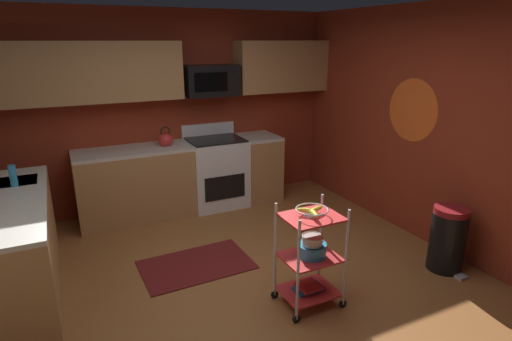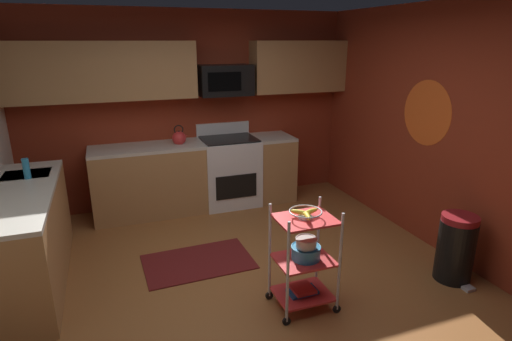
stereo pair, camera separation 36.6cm
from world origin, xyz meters
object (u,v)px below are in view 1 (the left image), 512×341
at_px(mixing_bowl_small, 313,240).
at_px(microwave, 211,81).
at_px(book_stack, 308,287).
at_px(rolling_cart, 310,257).
at_px(kettle, 166,140).
at_px(trash_can, 448,239).
at_px(fruit_bowl, 312,211).
at_px(dish_soap_bottle, 13,176).
at_px(mixing_bowl_large, 312,249).
at_px(oven_range, 216,171).

bearing_deg(mixing_bowl_small, microwave, 88.09).
bearing_deg(book_stack, mixing_bowl_small, -55.49).
height_order(rolling_cart, mixing_bowl_small, rolling_cart).
bearing_deg(kettle, trash_can, -51.05).
distance_m(microwave, fruit_bowl, 2.75).
distance_m(mixing_bowl_small, dish_soap_bottle, 2.78).
xyz_separation_m(rolling_cart, mixing_bowl_large, (0.02, 0.00, 0.07)).
relative_size(rolling_cart, fruit_bowl, 3.36).
bearing_deg(mixing_bowl_large, oven_range, 88.16).
distance_m(mixing_bowl_large, kettle, 2.62).
bearing_deg(mixing_bowl_small, mixing_bowl_large, 61.69).
bearing_deg(microwave, dish_soap_bottle, -156.20).
bearing_deg(mixing_bowl_small, dish_soap_bottle, 143.96).
xyz_separation_m(oven_range, kettle, (-0.67, -0.00, 0.52)).
relative_size(mixing_bowl_small, dish_soap_bottle, 0.91).
xyz_separation_m(microwave, kettle, (-0.67, -0.11, -0.70)).
relative_size(fruit_bowl, mixing_bowl_large, 1.08).
height_order(microwave, kettle, microwave).
relative_size(book_stack, trash_can, 0.39).
bearing_deg(rolling_cart, mixing_bowl_small, -55.49).
relative_size(oven_range, microwave, 1.57).
distance_m(oven_range, kettle, 0.84).
relative_size(mixing_bowl_small, kettle, 0.69).
xyz_separation_m(mixing_bowl_large, mixing_bowl_small, (-0.01, -0.01, 0.10)).
relative_size(microwave, mixing_bowl_large, 2.78).
distance_m(kettle, trash_can, 3.44).
bearing_deg(fruit_bowl, microwave, 87.86).
distance_m(rolling_cart, mixing_bowl_small, 0.17).
bearing_deg(fruit_bowl, rolling_cart, -45.00).
distance_m(mixing_bowl_large, trash_can, 1.55).
xyz_separation_m(dish_soap_bottle, trash_can, (3.76, -1.71, -0.69)).
bearing_deg(book_stack, kettle, 102.76).
distance_m(mixing_bowl_small, kettle, 2.62).
height_order(microwave, fruit_bowl, microwave).
relative_size(book_stack, dish_soap_bottle, 1.29).
bearing_deg(trash_can, fruit_bowl, 175.97).
bearing_deg(mixing_bowl_large, dish_soap_bottle, 144.30).
distance_m(microwave, kettle, 0.98).
height_order(microwave, mixing_bowl_small, microwave).
bearing_deg(oven_range, trash_can, -61.06).
bearing_deg(book_stack, rolling_cart, 0.00).
bearing_deg(kettle, dish_soap_bottle, -151.02).
xyz_separation_m(mixing_bowl_small, kettle, (-0.58, 2.53, 0.38)).
height_order(mixing_bowl_small, dish_soap_bottle, dish_soap_bottle).
xyz_separation_m(fruit_bowl, trash_can, (1.55, -0.11, -0.55)).
relative_size(mixing_bowl_large, kettle, 0.95).
distance_m(mixing_bowl_small, trash_can, 1.57).
xyz_separation_m(mixing_bowl_large, kettle, (-0.59, 2.51, 0.48)).
distance_m(book_stack, dish_soap_bottle, 2.87).
xyz_separation_m(oven_range, mixing_bowl_large, (-0.08, -2.52, 0.04)).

